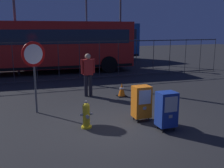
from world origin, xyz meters
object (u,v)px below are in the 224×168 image
newspaper_box_secondary (141,102)px  traffic_cone (122,90)px  bus_far (74,40)px  newspaper_box_primary (167,109)px  bus_near (43,44)px  fire_hydrant (86,115)px  street_light_far_left (86,9)px  stop_sign (34,62)px  street_light_near_right (120,10)px  pedestrian (88,72)px

newspaper_box_secondary → traffic_cone: bearing=79.5°
newspaper_box_secondary → traffic_cone: newspaper_box_secondary is taller
newspaper_box_secondary → bus_far: 14.10m
newspaper_box_secondary → traffic_cone: size_ratio=1.92×
newspaper_box_primary → bus_near: bus_near is taller
fire_hydrant → newspaper_box_primary: (1.92, -0.85, 0.22)m
bus_far → bus_near: bearing=-127.8°
newspaper_box_primary → street_light_far_left: 14.79m
fire_hydrant → newspaper_box_primary: bearing=-23.8°
fire_hydrant → street_light_far_left: size_ratio=0.11×
bus_near → newspaper_box_secondary: bearing=-76.6°
traffic_cone → bus_far: size_ratio=0.05×
fire_hydrant → traffic_cone: fire_hydrant is taller
fire_hydrant → stop_sign: stop_sign is taller
bus_far → street_light_far_left: bearing=-38.7°
fire_hydrant → street_light_far_left: street_light_far_left is taller
traffic_cone → bus_far: bus_far is taller
stop_sign → bus_far: bus_far is taller
traffic_cone → street_light_far_left: street_light_far_left is taller
bus_far → fire_hydrant: bearing=-106.6°
fire_hydrant → street_light_far_left: (3.51, 13.45, 3.65)m
traffic_cone → fire_hydrant: bearing=-127.4°
street_light_near_right → traffic_cone: bearing=-111.2°
fire_hydrant → bus_near: 9.73m
street_light_near_right → bus_far: bearing=160.0°
newspaper_box_secondary → pedestrian: (-0.71, 3.25, 0.38)m
newspaper_box_primary → street_light_far_left: size_ratio=0.15×
stop_sign → bus_far: size_ratio=0.21×
newspaper_box_primary → bus_far: size_ratio=0.10×
pedestrian → bus_far: bus_far is taller
traffic_cone → street_light_far_left: bearing=82.7°
newspaper_box_primary → stop_sign: (-3.07, 2.64, 1.03)m
pedestrian → street_light_near_right: bearing=61.9°
fire_hydrant → newspaper_box_primary: 2.11m
pedestrian → street_light_near_right: size_ratio=0.24×
street_light_far_left → bus_near: bearing=-133.6°
newspaper_box_secondary → fire_hydrant: bearing=-179.6°
pedestrian → traffic_cone: (1.22, -0.48, -0.69)m
newspaper_box_primary → stop_sign: stop_sign is taller
fire_hydrant → bus_near: bus_near is taller
stop_sign → pedestrian: (2.07, 1.48, -0.65)m
fire_hydrant → stop_sign: size_ratio=0.33×
newspaper_box_secondary → street_light_near_right: 13.94m
newspaper_box_primary → street_light_far_left: bearing=83.7°
pedestrian → bus_far: 10.93m
pedestrian → bus_far: size_ratio=0.16×
stop_sign → bus_near: 7.91m
stop_sign → street_light_near_right: 13.34m
pedestrian → bus_near: size_ratio=0.16×
traffic_cone → newspaper_box_primary: bearing=-93.4°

